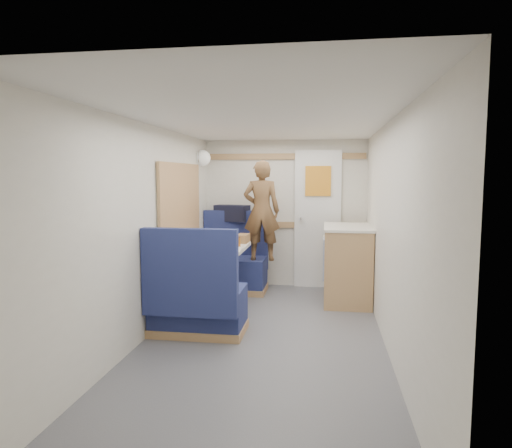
% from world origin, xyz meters
% --- Properties ---
extents(floor, '(4.50, 4.50, 0.00)m').
position_xyz_m(floor, '(0.00, 0.00, 0.00)').
color(floor, '#515156').
rests_on(floor, ground).
extents(ceiling, '(4.50, 4.50, 0.00)m').
position_xyz_m(ceiling, '(0.00, 0.00, 2.00)').
color(ceiling, silver).
rests_on(ceiling, wall_back).
extents(wall_back, '(2.20, 0.02, 2.00)m').
position_xyz_m(wall_back, '(0.00, 2.25, 1.00)').
color(wall_back, silver).
rests_on(wall_back, floor).
extents(wall_left, '(0.02, 4.50, 2.00)m').
position_xyz_m(wall_left, '(-1.10, 0.00, 1.00)').
color(wall_left, silver).
rests_on(wall_left, floor).
extents(wall_right, '(0.02, 4.50, 2.00)m').
position_xyz_m(wall_right, '(1.10, 0.00, 1.00)').
color(wall_right, silver).
rests_on(wall_right, floor).
extents(oak_trim_low, '(2.15, 0.02, 0.08)m').
position_xyz_m(oak_trim_low, '(0.00, 2.23, 0.85)').
color(oak_trim_low, '#A27649').
rests_on(oak_trim_low, wall_back).
extents(oak_trim_high, '(2.15, 0.02, 0.08)m').
position_xyz_m(oak_trim_high, '(0.00, 2.23, 1.78)').
color(oak_trim_high, '#A27649').
rests_on(oak_trim_high, wall_back).
extents(side_window, '(0.04, 1.30, 0.72)m').
position_xyz_m(side_window, '(-1.08, 1.00, 1.25)').
color(side_window, '#A9B69A').
rests_on(side_window, wall_left).
extents(rear_door, '(0.62, 0.12, 1.86)m').
position_xyz_m(rear_door, '(0.45, 2.22, 0.97)').
color(rear_door, white).
rests_on(rear_door, wall_back).
extents(dinette_table, '(0.62, 0.92, 0.72)m').
position_xyz_m(dinette_table, '(-0.65, 1.00, 0.57)').
color(dinette_table, white).
rests_on(dinette_table, floor).
extents(bench_far, '(0.90, 0.59, 1.05)m').
position_xyz_m(bench_far, '(-0.65, 1.86, 0.30)').
color(bench_far, '#18214F').
rests_on(bench_far, floor).
extents(bench_near, '(0.90, 0.59, 1.05)m').
position_xyz_m(bench_near, '(-0.65, 0.14, 0.30)').
color(bench_near, '#18214F').
rests_on(bench_near, floor).
extents(ledge, '(0.90, 0.14, 0.04)m').
position_xyz_m(ledge, '(-0.65, 2.12, 0.88)').
color(ledge, '#A27649').
rests_on(ledge, bench_far).
extents(dome_light, '(0.20, 0.20, 0.20)m').
position_xyz_m(dome_light, '(-1.04, 1.85, 1.75)').
color(dome_light, white).
rests_on(dome_light, wall_left).
extents(galley_counter, '(0.57, 0.92, 0.92)m').
position_xyz_m(galley_counter, '(0.82, 1.55, 0.47)').
color(galley_counter, '#A27649').
rests_on(galley_counter, floor).
extents(person, '(0.47, 0.32, 1.26)m').
position_xyz_m(person, '(-0.24, 1.70, 1.08)').
color(person, brown).
rests_on(person, bench_far).
extents(duffel_bag, '(0.50, 0.34, 0.22)m').
position_xyz_m(duffel_bag, '(-0.71, 2.12, 1.01)').
color(duffel_bag, black).
rests_on(duffel_bag, ledge).
extents(tray, '(0.30, 0.38, 0.02)m').
position_xyz_m(tray, '(-0.46, 0.73, 0.73)').
color(tray, white).
rests_on(tray, dinette_table).
extents(orange_fruit, '(0.07, 0.07, 0.07)m').
position_xyz_m(orange_fruit, '(-0.58, 0.69, 0.77)').
color(orange_fruit, '#DC5109').
rests_on(orange_fruit, tray).
extents(cheese_block, '(0.11, 0.08, 0.04)m').
position_xyz_m(cheese_block, '(-0.51, 0.86, 0.76)').
color(cheese_block, '#DAC27D').
rests_on(cheese_block, tray).
extents(wine_glass, '(0.08, 0.08, 0.17)m').
position_xyz_m(wine_glass, '(-0.77, 0.94, 0.84)').
color(wine_glass, white).
rests_on(wine_glass, dinette_table).
extents(tumbler_left, '(0.07, 0.07, 0.11)m').
position_xyz_m(tumbler_left, '(-0.83, 0.78, 0.78)').
color(tumbler_left, white).
rests_on(tumbler_left, dinette_table).
extents(tumbler_mid, '(0.06, 0.06, 0.10)m').
position_xyz_m(tumbler_mid, '(-0.77, 1.38, 0.77)').
color(tumbler_mid, white).
rests_on(tumbler_mid, dinette_table).
extents(tumbler_right, '(0.07, 0.07, 0.11)m').
position_xyz_m(tumbler_right, '(-0.62, 1.19, 0.77)').
color(tumbler_right, white).
rests_on(tumbler_right, dinette_table).
extents(beer_glass, '(0.07, 0.07, 0.11)m').
position_xyz_m(beer_glass, '(-0.43, 1.04, 0.77)').
color(beer_glass, '#904F15').
rests_on(beer_glass, dinette_table).
extents(pepper_grinder, '(0.04, 0.04, 0.10)m').
position_xyz_m(pepper_grinder, '(-0.54, 0.92, 0.77)').
color(pepper_grinder, black).
rests_on(pepper_grinder, dinette_table).
extents(salt_grinder, '(0.03, 0.03, 0.09)m').
position_xyz_m(salt_grinder, '(-0.67, 0.91, 0.76)').
color(salt_grinder, silver).
rests_on(salt_grinder, dinette_table).
extents(bread_loaf, '(0.14, 0.25, 0.10)m').
position_xyz_m(bread_loaf, '(-0.43, 1.37, 0.77)').
color(bread_loaf, brown).
rests_on(bread_loaf, dinette_table).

